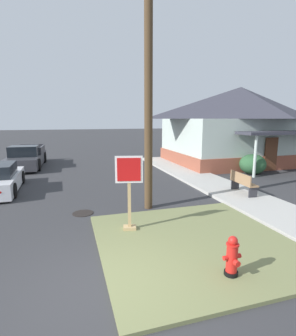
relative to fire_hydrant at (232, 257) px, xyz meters
name	(u,v)px	position (x,y,z in m)	size (l,w,h in m)	color
ground_plane	(104,290)	(-2.47, 0.39, -0.47)	(160.00, 160.00, 0.00)	#333335
grass_corner_patch	(194,241)	(0.00, 1.61, -0.43)	(4.82, 4.90, 0.08)	olive
sidewalk_strip	(218,186)	(3.61, 6.35, -0.41)	(2.20, 18.96, 0.12)	#B2AFA8
fire_hydrant	(232,257)	(0.00, 0.00, 0.00)	(0.38, 0.34, 0.82)	black
stop_sign	(129,194)	(-1.44, 2.76, 0.64)	(0.73, 0.35, 2.10)	tan
manhole_cover	(83,213)	(-2.62, 4.65, -0.46)	(0.70, 0.70, 0.02)	black
pickup_truck_charcoal	(27,158)	(-5.64, 14.66, 0.15)	(2.13, 5.61, 1.48)	#38383D
street_bench	(243,182)	(3.84, 4.87, 0.12)	(0.52, 1.49, 0.85)	#93704C
utility_pole	(148,65)	(-0.33, 4.56, 4.41)	(1.55, 0.28, 9.36)	#4C3823
corner_house	(239,125)	(8.81, 12.23, 2.28)	(9.97, 8.19, 5.35)	brown
shrub_near_porch	(253,164)	(7.14, 8.43, 0.12)	(1.48, 1.48, 1.17)	#2C5733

